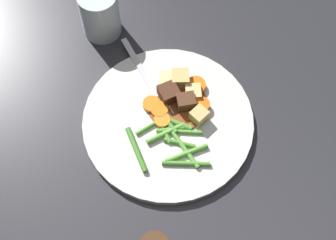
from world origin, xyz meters
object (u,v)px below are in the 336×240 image
at_px(dinner_plate, 168,122).
at_px(meat_chunk_1, 186,102).
at_px(carrot_slice_2, 196,86).
at_px(fork, 147,79).
at_px(carrot_slice_3, 152,104).
at_px(carrot_slice_4, 162,120).
at_px(carrot_slice_0, 202,105).
at_px(potato_chunk_3, 193,93).
at_px(potato_chunk_1, 167,81).
at_px(water_glass, 100,13).
at_px(potato_chunk_0, 180,79).
at_px(meat_chunk_0, 169,93).
at_px(potato_chunk_2, 199,116).
at_px(carrot_slice_1, 159,110).

xyz_separation_m(dinner_plate, meat_chunk_1, (0.04, -0.01, 0.02)).
distance_m(carrot_slice_2, meat_chunk_1, 0.04).
bearing_deg(carrot_slice_2, meat_chunk_1, -176.89).
bearing_deg(fork, carrot_slice_3, -140.90).
relative_size(carrot_slice_4, meat_chunk_1, 0.91).
relative_size(carrot_slice_0, carrot_slice_3, 0.90).
bearing_deg(carrot_slice_2, carrot_slice_4, 168.25).
xyz_separation_m(carrot_slice_4, fork, (0.06, 0.06, -0.00)).
bearing_deg(potato_chunk_3, meat_chunk_1, 176.09).
bearing_deg(dinner_plate, carrot_slice_4, 136.28).
height_order(carrot_slice_3, potato_chunk_1, potato_chunk_1).
bearing_deg(water_glass, dinner_plate, -119.03).
relative_size(carrot_slice_3, potato_chunk_0, 1.01).
xyz_separation_m(potato_chunk_1, meat_chunk_1, (-0.02, -0.05, 0.00)).
distance_m(carrot_slice_2, carrot_slice_3, 0.08).
bearing_deg(dinner_plate, carrot_slice_0, -37.97).
height_order(potato_chunk_1, meat_chunk_0, meat_chunk_0).
distance_m(carrot_slice_2, potato_chunk_3, 0.02).
bearing_deg(fork, meat_chunk_0, -103.26).
relative_size(carrot_slice_0, potato_chunk_3, 0.98).
relative_size(potato_chunk_0, potato_chunk_2, 1.15).
distance_m(carrot_slice_0, meat_chunk_1, 0.03).
height_order(carrot_slice_3, water_glass, water_glass).
bearing_deg(potato_chunk_3, carrot_slice_0, -118.89).
height_order(carrot_slice_0, carrot_slice_1, carrot_slice_0).
relative_size(carrot_slice_3, meat_chunk_1, 0.99).
bearing_deg(carrot_slice_2, meat_chunk_0, 141.76).
relative_size(potato_chunk_0, fork, 0.19).
height_order(dinner_plate, carrot_slice_4, carrot_slice_4).
xyz_separation_m(potato_chunk_0, fork, (-0.02, 0.05, -0.01)).
bearing_deg(meat_chunk_1, carrot_slice_4, 156.30).
distance_m(carrot_slice_1, meat_chunk_0, 0.03).
xyz_separation_m(carrot_slice_0, meat_chunk_0, (-0.01, 0.06, 0.01)).
height_order(meat_chunk_1, water_glass, water_glass).
height_order(carrot_slice_3, meat_chunk_1, meat_chunk_1).
relative_size(carrot_slice_3, potato_chunk_3, 1.08).
bearing_deg(dinner_plate, carrot_slice_1, 70.69).
xyz_separation_m(dinner_plate, meat_chunk_0, (0.04, 0.02, 0.02)).
bearing_deg(potato_chunk_1, fork, 102.00).
bearing_deg(carrot_slice_4, dinner_plate, -43.72).
distance_m(potato_chunk_0, fork, 0.06).
relative_size(carrot_slice_2, carrot_slice_3, 1.15).
distance_m(potato_chunk_1, meat_chunk_1, 0.05).
relative_size(potato_chunk_1, fork, 0.20).
height_order(dinner_plate, fork, fork).
bearing_deg(carrot_slice_2, water_glass, 80.91).
relative_size(carrot_slice_1, potato_chunk_0, 1.00).
xyz_separation_m(carrot_slice_1, carrot_slice_2, (0.07, -0.03, 0.00)).
distance_m(potato_chunk_2, water_glass, 0.26).
relative_size(carrot_slice_1, meat_chunk_0, 0.94).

